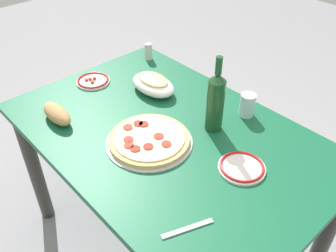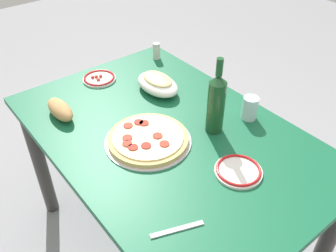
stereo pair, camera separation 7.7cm
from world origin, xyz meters
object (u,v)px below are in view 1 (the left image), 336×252
object	(u,v)px
dining_table	(168,155)
bread_loaf	(57,114)
side_plate_near	(242,167)
water_glass	(247,105)
baked_pasta_dish	(153,84)
spice_shaker	(149,52)
wine_bottle	(215,101)
side_plate_far	(93,81)
pepperoni_pizza	(149,140)

from	to	relation	value
dining_table	bread_loaf	world-z (taller)	bread_loaf
side_plate_near	dining_table	bearing A→B (deg)	-171.11
dining_table	water_glass	size ratio (longest dim) A/B	13.11
baked_pasta_dish	dining_table	bearing A→B (deg)	-29.48
baked_pasta_dish	water_glass	bearing A→B (deg)	22.79
side_plate_near	spice_shaker	size ratio (longest dim) A/B	1.97
bread_loaf	wine_bottle	bearing A→B (deg)	43.32
baked_pasta_dish	side_plate_near	xyz separation A→B (m)	(0.61, -0.10, -0.03)
wine_bottle	spice_shaker	distance (m)	0.67
baked_pasta_dish	spice_shaker	distance (m)	0.33
side_plate_near	spice_shaker	world-z (taller)	spice_shaker
water_glass	side_plate_far	world-z (taller)	water_glass
dining_table	baked_pasta_dish	xyz separation A→B (m)	(-0.27, 0.15, 0.17)
baked_pasta_dish	water_glass	xyz separation A→B (m)	(0.41, 0.17, 0.01)
bread_loaf	dining_table	bearing A→B (deg)	38.36
baked_pasta_dish	water_glass	world-z (taller)	water_glass
pepperoni_pizza	baked_pasta_dish	size ratio (longest dim) A/B	1.42
pepperoni_pizza	water_glass	size ratio (longest dim) A/B	3.36
baked_pasta_dish	side_plate_far	world-z (taller)	baked_pasta_dish
baked_pasta_dish	pepperoni_pizza	bearing A→B (deg)	-42.78
dining_table	side_plate_far	world-z (taller)	side_plate_far
side_plate_near	wine_bottle	bearing A→B (deg)	156.23
side_plate_far	side_plate_near	bearing A→B (deg)	4.22
wine_bottle	spice_shaker	xyz separation A→B (m)	(-0.64, 0.19, -0.09)
side_plate_far	dining_table	bearing A→B (deg)	1.23
pepperoni_pizza	baked_pasta_dish	distance (m)	0.37
pepperoni_pizza	wine_bottle	distance (m)	0.30
dining_table	baked_pasta_dish	size ratio (longest dim) A/B	5.52
wine_bottle	side_plate_near	xyz separation A→B (m)	(0.23, -0.10, -0.12)
baked_pasta_dish	bread_loaf	size ratio (longest dim) A/B	1.32
dining_table	pepperoni_pizza	distance (m)	0.17
water_glass	dining_table	bearing A→B (deg)	-112.83
dining_table	wine_bottle	world-z (taller)	wine_bottle
pepperoni_pizza	side_plate_far	size ratio (longest dim) A/B	2.11
bread_loaf	spice_shaker	world-z (taller)	spice_shaker
dining_table	baked_pasta_dish	distance (m)	0.35
wine_bottle	water_glass	xyz separation A→B (m)	(0.03, 0.17, -0.08)
water_glass	side_plate_near	bearing A→B (deg)	-54.22
pepperoni_pizza	side_plate_far	world-z (taller)	pepperoni_pizza
spice_shaker	side_plate_far	bearing A→B (deg)	-89.02
pepperoni_pizza	spice_shaker	bearing A→B (deg)	140.34
baked_pasta_dish	bread_loaf	bearing A→B (deg)	-101.97
pepperoni_pizza	bread_loaf	bearing A→B (deg)	-152.52
water_glass	side_plate_far	size ratio (longest dim) A/B	0.63
water_glass	bread_loaf	world-z (taller)	water_glass
water_glass	spice_shaker	bearing A→B (deg)	178.38
water_glass	spice_shaker	xyz separation A→B (m)	(-0.67, 0.02, -0.01)
side_plate_near	baked_pasta_dish	bearing A→B (deg)	170.50
water_glass	bread_loaf	distance (m)	0.80
pepperoni_pizza	baked_pasta_dish	xyz separation A→B (m)	(-0.27, 0.25, 0.03)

